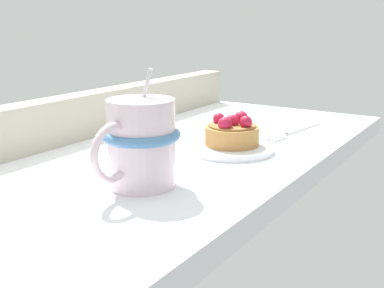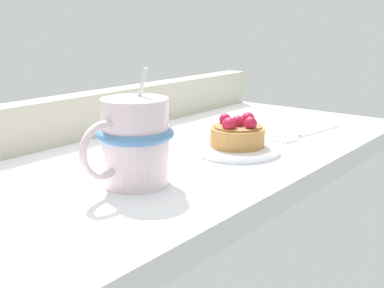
% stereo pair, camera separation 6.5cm
% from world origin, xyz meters
% --- Properties ---
extents(ground_plane, '(0.89, 0.40, 0.03)m').
position_xyz_m(ground_plane, '(0.00, 0.00, -0.02)').
color(ground_plane, white).
extents(window_rail_back, '(0.87, 0.04, 0.07)m').
position_xyz_m(window_rail_back, '(0.00, 0.18, 0.04)').
color(window_rail_back, '#B2AD99').
rests_on(window_rail_back, ground_plane).
extents(dessert_plate, '(0.12, 0.12, 0.01)m').
position_xyz_m(dessert_plate, '(0.06, -0.07, 0.00)').
color(dessert_plate, silver).
rests_on(dessert_plate, ground_plane).
extents(raspberry_tart, '(0.08, 0.08, 0.05)m').
position_xyz_m(raspberry_tart, '(0.06, -0.07, 0.03)').
color(raspberry_tart, '#B77F42').
rests_on(raspberry_tart, dessert_plate).
extents(coffee_mug, '(0.13, 0.09, 0.14)m').
position_xyz_m(coffee_mug, '(-0.14, -0.06, 0.05)').
color(coffee_mug, silver).
rests_on(coffee_mug, ground_plane).
extents(dessert_fork, '(0.17, 0.04, 0.01)m').
position_xyz_m(dessert_fork, '(0.23, -0.11, 0.00)').
color(dessert_fork, silver).
rests_on(dessert_fork, ground_plane).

